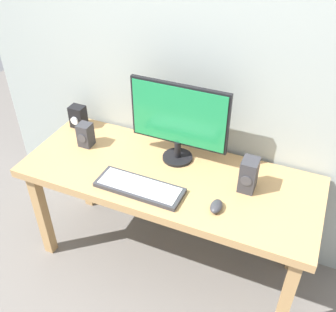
{
  "coord_description": "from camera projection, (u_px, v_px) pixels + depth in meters",
  "views": [
    {
      "loc": [
        0.65,
        -1.5,
        2.06
      ],
      "look_at": [
        -0.0,
        0.0,
        0.83
      ],
      "focal_mm": 41.81,
      "sensor_mm": 36.0,
      "label": 1
    }
  ],
  "objects": [
    {
      "name": "wall_back",
      "position": [
        197.0,
        5.0,
        1.9
      ],
      "size": [
        2.73,
        0.04,
        3.0
      ],
      "primitive_type": "cube",
      "color": "#9EA8A3",
      "rests_on": "ground_plane"
    },
    {
      "name": "desk",
      "position": [
        168.0,
        185.0,
        2.17
      ],
      "size": [
        1.62,
        0.63,
        0.71
      ],
      "color": "tan",
      "rests_on": "ground_plane"
    },
    {
      "name": "mouse",
      "position": [
        216.0,
        206.0,
        1.89
      ],
      "size": [
        0.06,
        0.1,
        0.04
      ],
      "primitive_type": "ellipsoid",
      "rotation": [
        0.0,
        0.0,
        0.03
      ],
      "color": "#333338",
      "rests_on": "desk"
    },
    {
      "name": "speaker_right",
      "position": [
        249.0,
        175.0,
        1.97
      ],
      "size": [
        0.08,
        0.1,
        0.18
      ],
      "color": "#333338",
      "rests_on": "desk"
    },
    {
      "name": "monitor",
      "position": [
        179.0,
        119.0,
        2.08
      ],
      "size": [
        0.55,
        0.17,
        0.46
      ],
      "color": "black",
      "rests_on": "desk"
    },
    {
      "name": "audio_controller",
      "position": [
        78.0,
        117.0,
        2.46
      ],
      "size": [
        0.09,
        0.09,
        0.14
      ],
      "color": "black",
      "rests_on": "desk"
    },
    {
      "name": "keyboard_primary",
      "position": [
        139.0,
        187.0,
        2.01
      ],
      "size": [
        0.46,
        0.17,
        0.03
      ],
      "color": "#333338",
      "rests_on": "desk"
    },
    {
      "name": "speaker_left",
      "position": [
        86.0,
        135.0,
        2.29
      ],
      "size": [
        0.08,
        0.08,
        0.14
      ],
      "color": "#333338",
      "rests_on": "desk"
    },
    {
      "name": "ground_plane",
      "position": [
        168.0,
        257.0,
        2.54
      ],
      "size": [
        6.0,
        6.0,
        0.0
      ],
      "primitive_type": "plane",
      "color": "slate"
    }
  ]
}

